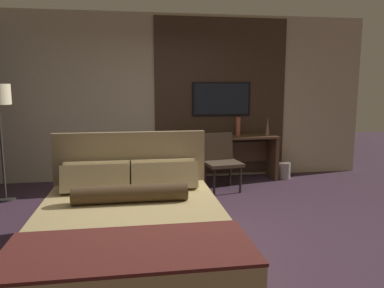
% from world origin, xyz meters
% --- Properties ---
extents(ground_plane, '(16.00, 16.00, 0.00)m').
position_xyz_m(ground_plane, '(0.00, 0.00, 0.00)').
color(ground_plane, '#3D2838').
extents(wall_back_tv_panel, '(7.20, 0.09, 2.80)m').
position_xyz_m(wall_back_tv_panel, '(0.13, 2.59, 1.40)').
color(wall_back_tv_panel, '#BCAD8E').
rests_on(wall_back_tv_panel, ground_plane).
extents(bed, '(1.70, 2.23, 1.09)m').
position_xyz_m(bed, '(-0.56, -0.61, 0.31)').
color(bed, '#33281E').
rests_on(bed, ground_plane).
extents(desk, '(1.80, 0.51, 0.76)m').
position_xyz_m(desk, '(1.00, 2.32, 0.52)').
color(desk, brown).
rests_on(desk, ground_plane).
extents(tv, '(1.02, 0.04, 0.57)m').
position_xyz_m(tv, '(1.00, 2.52, 1.38)').
color(tv, black).
extents(desk_chair, '(0.59, 0.59, 0.87)m').
position_xyz_m(desk_chair, '(0.80, 1.72, 0.51)').
color(desk_chair, '#4C3D2D').
rests_on(desk_chair, ground_plane).
extents(vase_tall, '(0.08, 0.08, 0.31)m').
position_xyz_m(vase_tall, '(1.25, 2.33, 0.91)').
color(vase_tall, '#B2563D').
rests_on(vase_tall, desk).
extents(vase_short, '(0.07, 0.07, 0.31)m').
position_xyz_m(vase_short, '(1.75, 2.24, 0.92)').
color(vase_short, '#846647').
rests_on(vase_short, desk).
extents(book, '(0.24, 0.19, 0.03)m').
position_xyz_m(book, '(0.32, 2.26, 0.77)').
color(book, '#332D28').
rests_on(book, desk).
extents(waste_bin, '(0.22, 0.22, 0.28)m').
position_xyz_m(waste_bin, '(2.06, 2.20, 0.14)').
color(waste_bin, gray).
rests_on(waste_bin, ground_plane).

